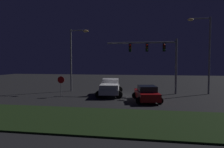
{
  "coord_description": "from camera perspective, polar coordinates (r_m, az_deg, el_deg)",
  "views": [
    {
      "loc": [
        3.24,
        -22.5,
        3.69
      ],
      "look_at": [
        -0.54,
        0.01,
        2.45
      ],
      "focal_mm": 33.17,
      "sensor_mm": 36.0,
      "label": 1
    }
  ],
  "objects": [
    {
      "name": "stop_sign",
      "position": [
        23.04,
        -13.88,
        -2.28
      ],
      "size": [
        0.76,
        0.08,
        2.23
      ],
      "color": "slate",
      "rests_on": "ground_plane"
    },
    {
      "name": "street_lamp_right",
      "position": [
        26.67,
        24.31,
        6.93
      ],
      "size": [
        2.62,
        0.44,
        9.0
      ],
      "color": "slate",
      "rests_on": "ground_plane"
    },
    {
      "name": "pickup_truck",
      "position": [
        23.57,
        -0.53,
        -3.44
      ],
      "size": [
        3.3,
        5.6,
        1.8
      ],
      "rotation": [
        0.0,
        0.0,
        1.69
      ],
      "color": "#B7B7BC",
      "rests_on": "ground_plane"
    },
    {
      "name": "ground_plane",
      "position": [
        23.03,
        1.33,
        -6.11
      ],
      "size": [
        80.0,
        80.0,
        0.0
      ],
      "primitive_type": "plane",
      "color": "black"
    },
    {
      "name": "traffic_signal_gantry",
      "position": [
        25.23,
        11.77,
        5.8
      ],
      "size": [
        8.32,
        0.56,
        6.5
      ],
      "color": "slate",
      "rests_on": "ground_plane"
    },
    {
      "name": "car_sedan",
      "position": [
        20.18,
        9.53,
        -5.34
      ],
      "size": [
        2.99,
        4.65,
        1.51
      ],
      "rotation": [
        0.0,
        0.0,
        1.75
      ],
      "color": "maroon",
      "rests_on": "ground_plane"
    },
    {
      "name": "street_lamp_left",
      "position": [
        27.17,
        -10.29,
        5.86
      ],
      "size": [
        2.46,
        0.44,
        7.96
      ],
      "color": "slate",
      "rests_on": "ground_plane"
    },
    {
      "name": "grass_median",
      "position": [
        13.68,
        -4.63,
        -12.34
      ],
      "size": [
        25.38,
        6.16,
        0.1
      ],
      "primitive_type": "cube",
      "color": "black",
      "rests_on": "ground_plane"
    }
  ]
}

